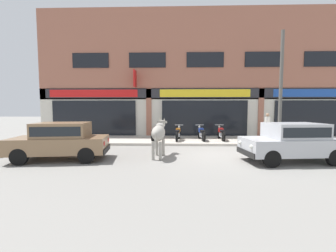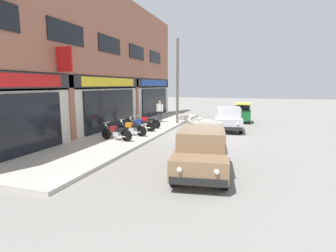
# 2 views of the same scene
# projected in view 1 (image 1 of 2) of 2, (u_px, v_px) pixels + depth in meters

# --- Properties ---
(ground_plane) EXTENTS (90.00, 90.00, 0.00)m
(ground_plane) POSITION_uv_depth(u_px,v_px,m) (221.00, 155.00, 9.79)
(ground_plane) COLOR gray
(sidewalk) EXTENTS (19.00, 3.60, 0.13)m
(sidewalk) POSITION_uv_depth(u_px,v_px,m) (208.00, 140.00, 13.77)
(sidewalk) COLOR #B7AFA3
(sidewalk) RESTS_ON ground
(shop_building) EXTENTS (23.00, 1.40, 8.82)m
(shop_building) POSITION_uv_depth(u_px,v_px,m) (204.00, 77.00, 15.50)
(shop_building) COLOR #9E604C
(shop_building) RESTS_ON ground
(cow) EXTENTS (0.64, 2.15, 1.61)m
(cow) POSITION_uv_depth(u_px,v_px,m) (159.00, 133.00, 9.19)
(cow) COLOR #9E998E
(cow) RESTS_ON ground
(car_0) EXTENTS (3.74, 1.98, 1.46)m
(car_0) POSITION_uv_depth(u_px,v_px,m) (292.00, 140.00, 8.39)
(car_0) COLOR black
(car_0) RESTS_ON ground
(car_1) EXTENTS (3.76, 2.07, 1.46)m
(car_1) POSITION_uv_depth(u_px,v_px,m) (61.00, 139.00, 8.72)
(car_1) COLOR black
(car_1) RESTS_ON ground
(motorcycle_0) EXTENTS (0.58, 1.81, 0.88)m
(motorcycle_0) POSITION_uv_depth(u_px,v_px,m) (155.00, 133.00, 13.54)
(motorcycle_0) COLOR black
(motorcycle_0) RESTS_ON sidewalk
(motorcycle_1) EXTENTS (0.54, 1.81, 0.88)m
(motorcycle_1) POSITION_uv_depth(u_px,v_px,m) (178.00, 134.00, 13.31)
(motorcycle_1) COLOR black
(motorcycle_1) RESTS_ON sidewalk
(motorcycle_2) EXTENTS (0.52, 1.81, 0.88)m
(motorcycle_2) POSITION_uv_depth(u_px,v_px,m) (201.00, 134.00, 13.35)
(motorcycle_2) COLOR black
(motorcycle_2) RESTS_ON sidewalk
(motorcycle_3) EXTENTS (0.52, 1.81, 0.88)m
(motorcycle_3) POSITION_uv_depth(u_px,v_px,m) (221.00, 133.00, 13.41)
(motorcycle_3) COLOR black
(motorcycle_3) RESTS_ON sidewalk
(pedestrian) EXTENTS (0.32, 0.50, 1.60)m
(pedestrian) POSITION_uv_depth(u_px,v_px,m) (267.00, 123.00, 13.38)
(pedestrian) COLOR #2D2D33
(pedestrian) RESTS_ON sidewalk
(utility_pole) EXTENTS (0.18, 0.18, 5.96)m
(utility_pole) POSITION_uv_depth(u_px,v_px,m) (281.00, 88.00, 11.93)
(utility_pole) COLOR #595651
(utility_pole) RESTS_ON sidewalk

